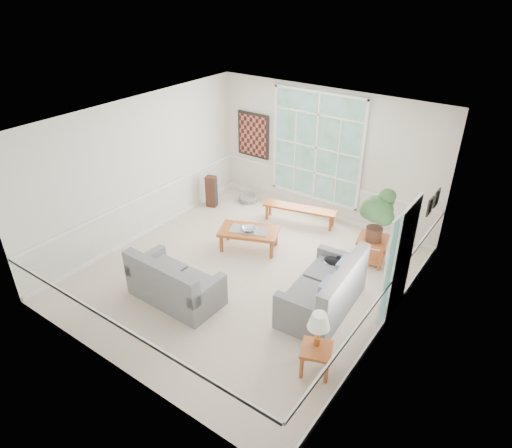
% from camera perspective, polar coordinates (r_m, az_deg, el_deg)
% --- Properties ---
extents(floor, '(5.50, 6.00, 0.01)m').
position_cam_1_polar(floor, '(8.89, -1.28, -6.26)').
color(floor, beige).
rests_on(floor, ground).
extents(ceiling, '(5.50, 6.00, 0.02)m').
position_cam_1_polar(ceiling, '(7.54, -1.54, 12.60)').
color(ceiling, white).
rests_on(ceiling, ground).
extents(wall_back, '(5.50, 0.02, 3.00)m').
position_cam_1_polar(wall_back, '(10.45, 8.60, 8.50)').
color(wall_back, silver).
rests_on(wall_back, ground).
extents(wall_front, '(5.50, 0.02, 3.00)m').
position_cam_1_polar(wall_front, '(6.33, -18.00, -7.84)').
color(wall_front, silver).
rests_on(wall_front, ground).
extents(wall_left, '(0.02, 6.00, 3.00)m').
position_cam_1_polar(wall_left, '(9.85, -14.41, 6.57)').
color(wall_left, silver).
rests_on(wall_left, ground).
extents(wall_right, '(0.02, 6.00, 3.00)m').
position_cam_1_polar(wall_right, '(7.02, 16.94, -3.65)').
color(wall_right, silver).
rests_on(wall_right, ground).
extents(window_back, '(2.30, 0.08, 2.40)m').
position_cam_1_polar(window_back, '(10.45, 7.57, 9.45)').
color(window_back, white).
rests_on(window_back, wall_back).
extents(entry_door, '(0.08, 0.90, 2.10)m').
position_cam_1_polar(entry_door, '(7.76, 17.73, -4.34)').
color(entry_door, white).
rests_on(entry_door, floor).
extents(door_sidelight, '(0.08, 0.26, 1.90)m').
position_cam_1_polar(door_sidelight, '(7.20, 16.15, -6.00)').
color(door_sidelight, white).
rests_on(door_sidelight, wall_right).
extents(wall_art, '(0.90, 0.06, 1.10)m').
position_cam_1_polar(wall_art, '(11.33, -0.37, 11.04)').
color(wall_art, maroon).
rests_on(wall_art, wall_back).
extents(wall_frame_near, '(0.04, 0.26, 0.32)m').
position_cam_1_polar(wall_frame_near, '(8.50, 20.86, 2.09)').
color(wall_frame_near, black).
rests_on(wall_frame_near, wall_right).
extents(wall_frame_far, '(0.04, 0.26, 0.32)m').
position_cam_1_polar(wall_frame_far, '(8.86, 21.61, 3.05)').
color(wall_frame_far, black).
rests_on(wall_frame_far, wall_right).
extents(loveseat_right, '(1.05, 1.86, 0.97)m').
position_cam_1_polar(loveseat_right, '(7.88, 8.35, -7.54)').
color(loveseat_right, slate).
rests_on(loveseat_right, floor).
extents(loveseat_front, '(1.67, 0.88, 0.89)m').
position_cam_1_polar(loveseat_front, '(8.15, -10.05, -6.62)').
color(loveseat_front, slate).
rests_on(loveseat_front, floor).
extents(coffee_table, '(1.37, 1.08, 0.45)m').
position_cam_1_polar(coffee_table, '(9.52, -0.88, -1.91)').
color(coffee_table, '#94451D').
rests_on(coffee_table, floor).
extents(pewter_bowl, '(0.50, 0.50, 0.09)m').
position_cam_1_polar(pewter_bowl, '(9.36, -0.86, -0.59)').
color(pewter_bowl, '#A3A2A8').
rests_on(pewter_bowl, coffee_table).
extents(window_bench, '(1.73, 0.74, 0.40)m').
position_cam_1_polar(window_bench, '(10.54, 5.44, 1.10)').
color(window_bench, '#94451D').
rests_on(window_bench, floor).
extents(end_table, '(0.66, 0.66, 0.56)m').
position_cam_1_polar(end_table, '(9.35, 14.23, -3.20)').
color(end_table, '#94451D').
rests_on(end_table, floor).
extents(houseplant, '(0.88, 0.88, 1.10)m').
position_cam_1_polar(houseplant, '(8.88, 14.84, 1.08)').
color(houseplant, '#2F592D').
rests_on(houseplant, end_table).
extents(side_table, '(0.57, 0.57, 0.45)m').
position_cam_1_polar(side_table, '(6.95, 7.47, -16.46)').
color(side_table, '#94451D').
rests_on(side_table, floor).
extents(table_lamp, '(0.46, 0.46, 0.57)m').
position_cam_1_polar(table_lamp, '(6.65, 7.78, -12.94)').
color(table_lamp, silver).
rests_on(table_lamp, side_table).
extents(pet_bed, '(0.58, 0.58, 0.14)m').
position_cam_1_polar(pet_bed, '(11.54, -0.99, 3.18)').
color(pet_bed, slate).
rests_on(pet_bed, floor).
extents(floor_speaker, '(0.29, 0.25, 0.79)m').
position_cam_1_polar(floor_speaker, '(11.23, -5.59, 4.08)').
color(floor_speaker, '#3D2015').
rests_on(floor_speaker, floor).
extents(cat, '(0.33, 0.24, 0.15)m').
position_cam_1_polar(cat, '(8.34, 9.54, -4.57)').
color(cat, black).
rests_on(cat, loveseat_right).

